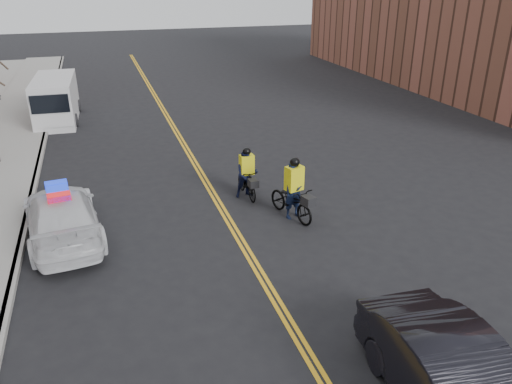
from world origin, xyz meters
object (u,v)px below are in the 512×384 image
object	(u,v)px
cargo_van	(56,101)
police_cruiser	(62,216)
cyclist_near	(294,197)
cyclist_far	(247,178)

from	to	relation	value
cargo_van	police_cruiser	bearing A→B (deg)	-84.88
cyclist_near	cyclist_far	bearing A→B (deg)	99.18
cargo_van	cyclist_near	bearing A→B (deg)	-59.67
police_cruiser	cargo_van	xyz separation A→B (m)	(-0.68, 13.28, 0.36)
cargo_van	cyclist_far	size ratio (longest dim) A/B	2.99
cyclist_near	cyclist_far	world-z (taller)	cyclist_near
police_cruiser	cargo_van	bearing A→B (deg)	-93.88
cargo_van	cyclist_far	distance (m)	13.80
cargo_van	cyclist_near	world-z (taller)	cargo_van
police_cruiser	cyclist_far	distance (m)	6.02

